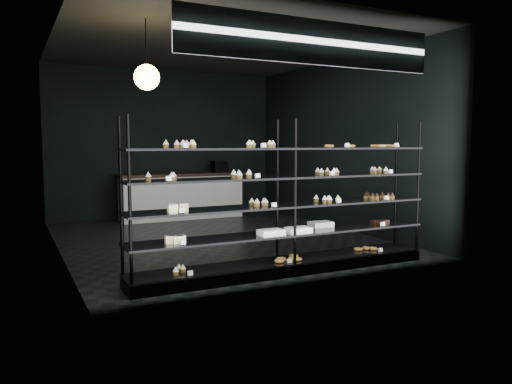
% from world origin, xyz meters
% --- Properties ---
extents(room, '(5.01, 6.01, 3.20)m').
position_xyz_m(room, '(0.00, 0.00, 1.60)').
color(room, black).
rests_on(room, ground).
extents(display_shelf, '(4.00, 0.50, 1.91)m').
position_xyz_m(display_shelf, '(-0.09, -2.45, 0.63)').
color(display_shelf, black).
rests_on(display_shelf, room).
extents(signage, '(3.30, 0.05, 0.50)m').
position_xyz_m(signage, '(0.00, -2.93, 2.75)').
color(signage, '#0D1645').
rests_on(signage, room).
extents(pendant_lamp, '(0.32, 0.32, 0.89)m').
position_xyz_m(pendant_lamp, '(-1.51, -1.40, 2.45)').
color(pendant_lamp, black).
rests_on(pendant_lamp, room).
extents(service_counter, '(2.70, 0.65, 1.23)m').
position_xyz_m(service_counter, '(0.21, 2.50, 0.50)').
color(service_counter, silver).
rests_on(service_counter, room).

